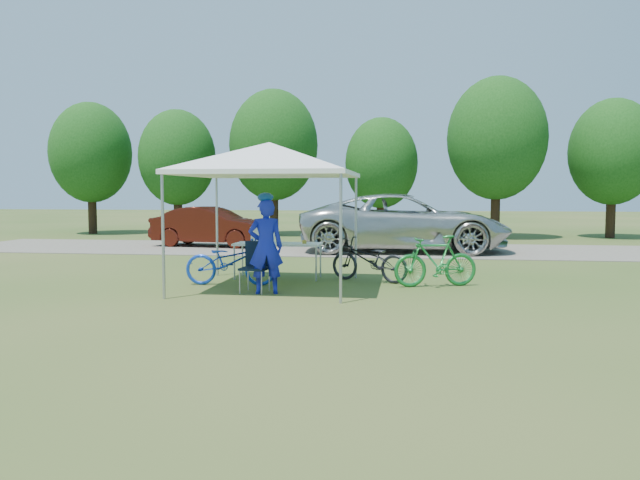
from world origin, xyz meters
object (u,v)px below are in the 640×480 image
object	(u,v)px
bike_green	(436,261)
bike_dark	(369,260)
minivan	(404,223)
folding_table	(278,245)
bike_blue	(231,261)
cooler	(263,235)
cyclist	(266,247)
sedan	(212,227)
folding_chair	(256,262)

from	to	relation	value
bike_green	bike_dark	size ratio (longest dim) A/B	0.97
minivan	folding_table	bearing A→B (deg)	154.40
folding_table	bike_blue	size ratio (longest dim) A/B	1.02
cooler	cyclist	bearing A→B (deg)	-75.37
folding_table	sedan	xyz separation A→B (m)	(-3.73, 7.15, -0.03)
folding_table	bike_dark	size ratio (longest dim) A/B	1.07
minivan	sedan	distance (m)	6.39
minivan	cooler	bearing A→B (deg)	151.91
folding_table	folding_chair	distance (m)	1.77
bike_blue	bike_dark	world-z (taller)	bike_blue
folding_table	cooler	world-z (taller)	cooler
cooler	bike_blue	world-z (taller)	cooler
folding_chair	minivan	size ratio (longest dim) A/B	0.15
folding_table	bike_blue	xyz separation A→B (m)	(-0.72, -1.07, -0.23)
folding_chair	cyclist	bearing A→B (deg)	-34.64
folding_chair	bike_dark	world-z (taller)	folding_chair
sedan	cyclist	bearing A→B (deg)	-148.59
folding_chair	folding_table	bearing A→B (deg)	95.49
bike_blue	bike_green	distance (m)	3.94
bike_green	minivan	world-z (taller)	minivan
cooler	sedan	distance (m)	7.92
folding_chair	bike_dark	size ratio (longest dim) A/B	0.54
bike_blue	folding_chair	bearing A→B (deg)	-138.24
folding_chair	bike_dark	distance (m)	2.48
folding_table	minivan	size ratio (longest dim) A/B	0.29
folding_table	minivan	bearing A→B (deg)	67.40
bike_blue	bike_green	bearing A→B (deg)	-87.37
cyclist	sedan	size ratio (longest dim) A/B	0.42
bike_dark	sedan	distance (m)	9.28
folding_chair	cyclist	distance (m)	0.43
bike_green	bike_dark	world-z (taller)	bike_green
cyclist	bike_blue	bearing A→B (deg)	-59.27
cooler	sedan	size ratio (longest dim) A/B	0.12
sedan	folding_chair	bearing A→B (deg)	-149.37
folding_table	sedan	size ratio (longest dim) A/B	0.46
bike_blue	minivan	distance (m)	8.00
folding_chair	cooler	distance (m)	1.82
bike_dark	cyclist	bearing A→B (deg)	-21.03
cyclist	bike_dark	bearing A→B (deg)	-149.22
cyclist	bike_green	bearing A→B (deg)	-172.11
cyclist	folding_chair	bearing A→B (deg)	-56.02
bike_green	bike_dark	bearing A→B (deg)	-127.95
folding_table	cooler	bearing A→B (deg)	180.00
folding_table	cooler	size ratio (longest dim) A/B	3.86
bike_blue	bike_dark	size ratio (longest dim) A/B	1.04
bike_dark	sedan	xyz separation A→B (m)	(-5.64, 7.37, 0.23)
folding_chair	sedan	xyz separation A→B (m)	(-3.69, 8.91, 0.13)
bike_blue	bike_dark	bearing A→B (deg)	-74.67
folding_table	cyclist	world-z (taller)	cyclist
folding_table	bike_dark	world-z (taller)	bike_dark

